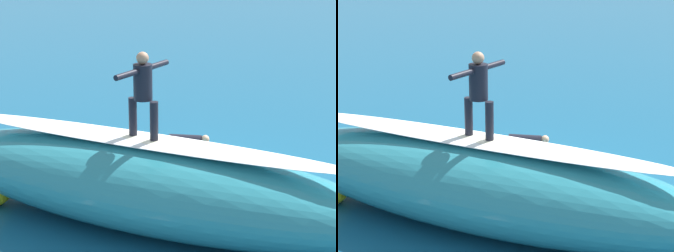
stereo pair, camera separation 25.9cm
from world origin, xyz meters
TOP-DOWN VIEW (x-y plane):
  - ground_plane at (0.00, 0.00)m, footprint 120.00×120.00m
  - wave_crest at (0.57, 1.88)m, footprint 9.42×3.62m
  - wave_foam_lip at (0.57, 1.88)m, footprint 7.84×1.91m
  - surfboard_riding at (0.50, 1.89)m, footprint 2.33×1.19m
  - surfer_riding at (0.50, 1.89)m, footprint 0.60×1.43m
  - surfboard_paddling at (0.73, -2.15)m, footprint 2.36×0.85m
  - surfer_paddling at (0.86, -2.13)m, footprint 1.71×0.50m

SIDE VIEW (x-z plane):
  - ground_plane at x=0.00m, z-range 0.00..0.00m
  - surfboard_paddling at x=0.73m, z-range 0.00..0.10m
  - surfer_paddling at x=0.86m, z-range 0.08..0.38m
  - wave_crest at x=0.57m, z-range 0.00..1.64m
  - wave_foam_lip at x=0.57m, z-range 1.64..1.72m
  - surfboard_riding at x=0.50m, z-range 1.64..1.74m
  - surfer_riding at x=0.50m, z-range 1.87..3.43m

